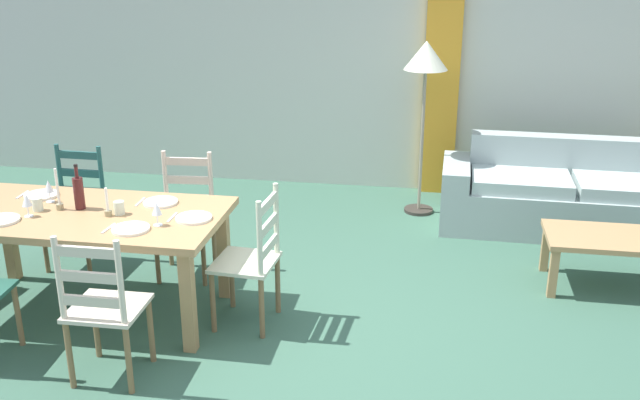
# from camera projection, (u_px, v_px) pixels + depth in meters

# --- Properties ---
(ground_plane) EXTENTS (9.60, 9.60, 0.02)m
(ground_plane) POSITION_uv_depth(u_px,v_px,m) (309.00, 341.00, 4.70)
(ground_plane) COLOR #375D4A
(wall_far) EXTENTS (9.60, 0.16, 2.70)m
(wall_far) POSITION_uv_depth(u_px,v_px,m) (367.00, 59.00, 7.30)
(wall_far) COLOR beige
(wall_far) RESTS_ON ground_plane
(curtain_panel_left) EXTENTS (0.35, 0.08, 2.20)m
(curtain_panel_left) POSITION_uv_depth(u_px,v_px,m) (441.00, 88.00, 7.13)
(curtain_panel_left) COLOR gold
(curtain_panel_left) RESTS_ON ground_plane
(dining_table) EXTENTS (1.90, 0.96, 0.75)m
(dining_table) POSITION_uv_depth(u_px,v_px,m) (85.00, 224.00, 4.84)
(dining_table) COLOR #AC8254
(dining_table) RESTS_ON ground_plane
(dining_chair_near_right) EXTENTS (0.43, 0.41, 0.96)m
(dining_chair_near_right) POSITION_uv_depth(u_px,v_px,m) (103.00, 308.00, 4.11)
(dining_chair_near_right) COLOR beige
(dining_chair_near_right) RESTS_ON ground_plane
(dining_chair_far_left) EXTENTS (0.43, 0.41, 0.96)m
(dining_chair_far_left) POSITION_uv_depth(u_px,v_px,m) (77.00, 208.00, 5.67)
(dining_chair_far_left) COLOR #245651
(dining_chair_far_left) RESTS_ON ground_plane
(dining_chair_far_right) EXTENTS (0.45, 0.43, 0.96)m
(dining_chair_far_right) POSITION_uv_depth(u_px,v_px,m) (186.00, 216.00, 5.50)
(dining_chair_far_right) COLOR beige
(dining_chair_far_right) RESTS_ON ground_plane
(dining_chair_head_east) EXTENTS (0.43, 0.45, 0.96)m
(dining_chair_head_east) POSITION_uv_depth(u_px,v_px,m) (252.00, 259.00, 4.75)
(dining_chair_head_east) COLOR beige
(dining_chair_head_east) RESTS_ON ground_plane
(dinner_plate_near_left) EXTENTS (0.24, 0.24, 0.02)m
(dinner_plate_near_left) POSITION_uv_depth(u_px,v_px,m) (1.00, 220.00, 4.64)
(dinner_plate_near_left) COLOR white
(dinner_plate_near_left) RESTS_ON dining_table
(dinner_plate_near_right) EXTENTS (0.24, 0.24, 0.02)m
(dinner_plate_near_right) POSITION_uv_depth(u_px,v_px,m) (131.00, 229.00, 4.50)
(dinner_plate_near_right) COLOR white
(dinner_plate_near_right) RESTS_ON dining_table
(fork_near_right) EXTENTS (0.03, 0.17, 0.01)m
(fork_near_right) POSITION_uv_depth(u_px,v_px,m) (109.00, 228.00, 4.53)
(fork_near_right) COLOR silver
(fork_near_right) RESTS_ON dining_table
(dinner_plate_far_left) EXTENTS (0.24, 0.24, 0.02)m
(dinner_plate_far_left) POSITION_uv_depth(u_px,v_px,m) (41.00, 195.00, 5.11)
(dinner_plate_far_left) COLOR white
(dinner_plate_far_left) RESTS_ON dining_table
(fork_far_left) EXTENTS (0.02, 0.17, 0.01)m
(fork_far_left) POSITION_uv_depth(u_px,v_px,m) (22.00, 195.00, 5.13)
(fork_far_left) COLOR silver
(fork_far_left) RESTS_ON dining_table
(dinner_plate_far_right) EXTENTS (0.24, 0.24, 0.02)m
(dinner_plate_far_right) POSITION_uv_depth(u_px,v_px,m) (160.00, 202.00, 4.97)
(dinner_plate_far_right) COLOR white
(dinner_plate_far_right) RESTS_ON dining_table
(fork_far_right) EXTENTS (0.02, 0.17, 0.01)m
(fork_far_right) POSITION_uv_depth(u_px,v_px,m) (140.00, 202.00, 4.99)
(fork_far_right) COLOR silver
(fork_far_right) RESTS_ON dining_table
(dinner_plate_head_east) EXTENTS (0.24, 0.24, 0.02)m
(dinner_plate_head_east) POSITION_uv_depth(u_px,v_px,m) (194.00, 218.00, 4.68)
(dinner_plate_head_east) COLOR white
(dinner_plate_head_east) RESTS_ON dining_table
(fork_head_east) EXTENTS (0.02, 0.17, 0.01)m
(fork_head_east) POSITION_uv_depth(u_px,v_px,m) (172.00, 217.00, 4.71)
(fork_head_east) COLOR silver
(fork_head_east) RESTS_ON dining_table
(wine_bottle) EXTENTS (0.07, 0.07, 0.32)m
(wine_bottle) POSITION_uv_depth(u_px,v_px,m) (79.00, 192.00, 4.83)
(wine_bottle) COLOR #471919
(wine_bottle) RESTS_ON dining_table
(wine_glass_near_left) EXTENTS (0.06, 0.06, 0.16)m
(wine_glass_near_left) POSITION_uv_depth(u_px,v_px,m) (27.00, 201.00, 4.69)
(wine_glass_near_left) COLOR white
(wine_glass_near_left) RESTS_ON dining_table
(wine_glass_near_right) EXTENTS (0.06, 0.06, 0.16)m
(wine_glass_near_right) POSITION_uv_depth(u_px,v_px,m) (157.00, 209.00, 4.54)
(wine_glass_near_right) COLOR white
(wine_glass_near_right) RESTS_ON dining_table
(wine_glass_far_left) EXTENTS (0.06, 0.06, 0.16)m
(wine_glass_far_left) POSITION_uv_depth(u_px,v_px,m) (49.00, 187.00, 4.96)
(wine_glass_far_left) COLOR white
(wine_glass_far_left) RESTS_ON dining_table
(coffee_cup_primary) EXTENTS (0.07, 0.07, 0.09)m
(coffee_cup_primary) POSITION_uv_depth(u_px,v_px,m) (119.00, 208.00, 4.76)
(coffee_cup_primary) COLOR silver
(coffee_cup_primary) RESTS_ON dining_table
(coffee_cup_secondary) EXTENTS (0.07, 0.07, 0.09)m
(coffee_cup_secondary) POSITION_uv_depth(u_px,v_px,m) (37.00, 204.00, 4.82)
(coffee_cup_secondary) COLOR silver
(coffee_cup_secondary) RESTS_ON dining_table
(candle_tall) EXTENTS (0.05, 0.05, 0.29)m
(candle_tall) POSITION_uv_depth(u_px,v_px,m) (59.00, 198.00, 4.83)
(candle_tall) COLOR #998C66
(candle_tall) RESTS_ON dining_table
(candle_short) EXTENTS (0.05, 0.05, 0.20)m
(candle_short) POSITION_uv_depth(u_px,v_px,m) (108.00, 208.00, 4.72)
(candle_short) COLOR #998C66
(candle_short) RESTS_ON dining_table
(couch) EXTENTS (2.30, 0.85, 0.80)m
(couch) POSITION_uv_depth(u_px,v_px,m) (569.00, 197.00, 6.46)
(couch) COLOR #9AAAA7
(couch) RESTS_ON ground_plane
(coffee_table) EXTENTS (0.90, 0.56, 0.42)m
(coffee_table) POSITION_uv_depth(u_px,v_px,m) (607.00, 244.00, 5.30)
(coffee_table) COLOR #AC8254
(coffee_table) RESTS_ON ground_plane
(standing_lamp) EXTENTS (0.40, 0.40, 1.64)m
(standing_lamp) POSITION_uv_depth(u_px,v_px,m) (426.00, 66.00, 6.46)
(standing_lamp) COLOR #332D28
(standing_lamp) RESTS_ON ground_plane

